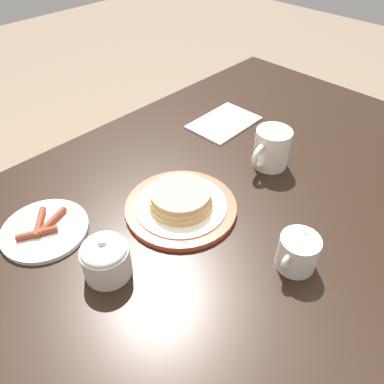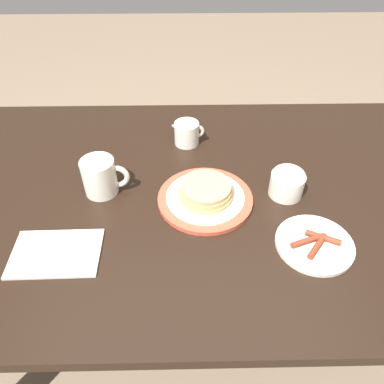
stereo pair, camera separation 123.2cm
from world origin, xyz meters
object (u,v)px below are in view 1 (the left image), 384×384
coffee_mug (271,148)px  creamer_pitcher (298,251)px  pancake_plate (181,203)px  napkin (224,123)px  side_plate_bacon (45,229)px  sugar_bowl (106,258)px

coffee_mug → creamer_pitcher: (0.22, 0.22, -0.01)m
pancake_plate → creamer_pitcher: creamer_pitcher is taller
pancake_plate → napkin: (-0.34, -0.17, -0.02)m
side_plate_bacon → creamer_pitcher: size_ratio=1.65×
creamer_pitcher → napkin: (-0.30, -0.43, -0.03)m
side_plate_bacon → napkin: bearing=-178.7°
napkin → coffee_mug: bearing=70.8°
side_plate_bacon → coffee_mug: coffee_mug is taller
side_plate_bacon → coffee_mug: size_ratio=1.46×
sugar_bowl → napkin: bearing=-160.9°
sugar_bowl → napkin: size_ratio=0.46×
sugar_bowl → side_plate_bacon: bearing=-80.2°
side_plate_bacon → napkin: size_ratio=0.89×
pancake_plate → side_plate_bacon: pancake_plate is taller
creamer_pitcher → sugar_bowl: bearing=-42.8°
napkin → creamer_pitcher: bearing=55.5°
creamer_pitcher → napkin: 0.53m
sugar_bowl → pancake_plate: bearing=-173.7°
coffee_mug → sugar_bowl: coffee_mug is taller
side_plate_bacon → pancake_plate: bearing=147.5°
side_plate_bacon → sugar_bowl: sugar_bowl is taller
coffee_mug → creamer_pitcher: coffee_mug is taller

